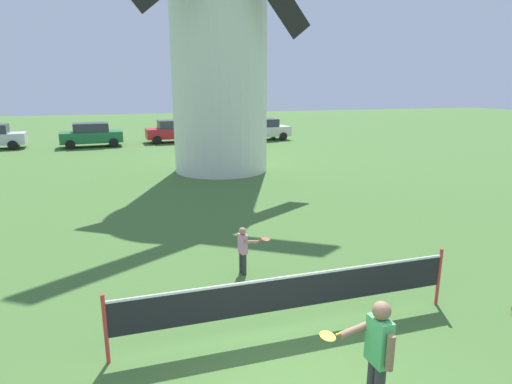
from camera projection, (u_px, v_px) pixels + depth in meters
windmill at (219, 22)px, 18.80m from camera, size 7.95×5.08×13.75m
tennis_net at (292, 292)px, 6.92m from camera, size 5.86×0.06×1.10m
player_near at (377, 351)px, 5.13m from camera, size 0.82×0.54×1.50m
player_far at (244, 247)px, 9.07m from camera, size 0.70×0.35×1.05m
parked_car_green at (91, 135)px, 28.03m from camera, size 4.00×2.13×1.56m
parked_car_red at (174, 131)px, 30.36m from camera, size 4.00×2.04×1.56m
parked_car_cream at (260, 129)px, 31.37m from camera, size 4.59×2.30×1.56m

